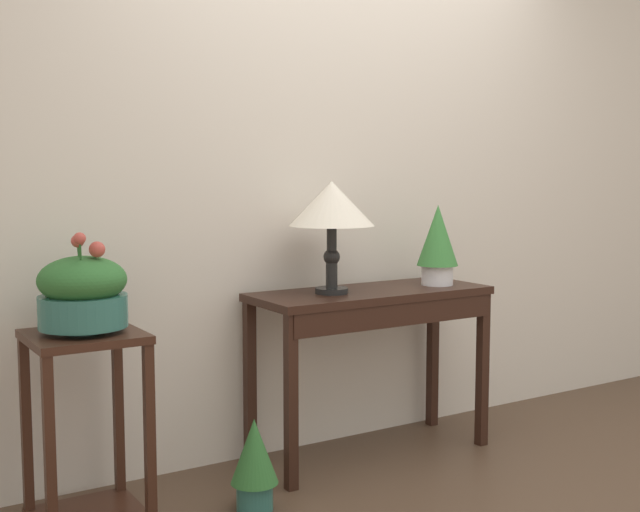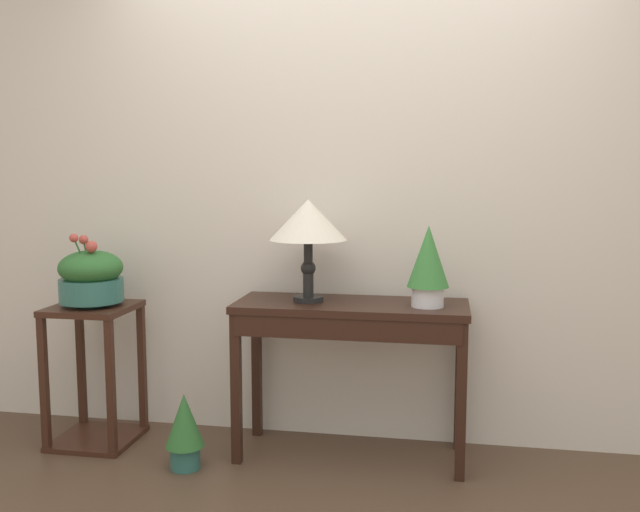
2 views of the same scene
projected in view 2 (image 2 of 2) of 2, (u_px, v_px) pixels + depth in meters
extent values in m
cube|color=beige|center=(358.00, 168.00, 3.51)|extent=(9.00, 0.10, 2.80)
cube|color=black|center=(351.00, 306.00, 3.29)|extent=(1.10, 0.43, 0.03)
cube|color=black|center=(345.00, 329.00, 3.11)|extent=(1.04, 0.03, 0.10)
cube|color=black|center=(236.00, 389.00, 3.25)|extent=(0.04, 0.04, 0.73)
cube|color=black|center=(461.00, 402.00, 3.07)|extent=(0.04, 0.04, 0.73)
cube|color=black|center=(257.00, 368.00, 3.60)|extent=(0.04, 0.04, 0.73)
cube|color=black|center=(460.00, 378.00, 3.42)|extent=(0.04, 0.04, 0.73)
cylinder|color=black|center=(308.00, 299.00, 3.32)|extent=(0.15, 0.15, 0.02)
cylinder|color=black|center=(308.00, 282.00, 3.31)|extent=(0.05, 0.05, 0.14)
sphere|color=black|center=(308.00, 268.00, 3.30)|extent=(0.07, 0.07, 0.07)
cylinder|color=black|center=(308.00, 254.00, 3.29)|extent=(0.04, 0.04, 0.14)
cone|color=beige|center=(308.00, 220.00, 3.27)|extent=(0.37, 0.37, 0.19)
cylinder|color=silver|center=(428.00, 297.00, 3.18)|extent=(0.15, 0.15, 0.09)
cone|color=#387A38|center=(428.00, 256.00, 3.16)|extent=(0.19, 0.19, 0.28)
cube|color=#381E14|center=(92.00, 308.00, 3.47)|extent=(0.40, 0.40, 0.03)
cube|color=#381E14|center=(98.00, 439.00, 3.56)|extent=(0.40, 0.40, 0.03)
cube|color=#381E14|center=(44.00, 383.00, 3.37)|extent=(0.04, 0.03, 0.65)
cube|color=#381E14|center=(111.00, 387.00, 3.31)|extent=(0.04, 0.03, 0.65)
cube|color=#381E14|center=(81.00, 363.00, 3.72)|extent=(0.04, 0.04, 0.65)
cube|color=#381E14|center=(142.00, 366.00, 3.66)|extent=(0.04, 0.04, 0.65)
cylinder|color=#2D665B|center=(92.00, 303.00, 3.47)|extent=(0.14, 0.14, 0.02)
cylinder|color=#2D665B|center=(92.00, 290.00, 3.46)|extent=(0.32, 0.32, 0.12)
ellipsoid|color=#2D662D|center=(91.00, 268.00, 3.45)|extent=(0.31, 0.31, 0.17)
cylinder|color=#2D662D|center=(91.00, 263.00, 3.41)|extent=(0.05, 0.07, 0.17)
sphere|color=#B7473D|center=(91.00, 247.00, 3.37)|extent=(0.06, 0.06, 0.06)
cylinder|color=#2D662D|center=(87.00, 259.00, 3.43)|extent=(0.03, 0.04, 0.20)
sphere|color=#B7473D|center=(84.00, 240.00, 3.41)|extent=(0.05, 0.05, 0.05)
cylinder|color=#2D662D|center=(83.00, 259.00, 3.40)|extent=(0.04, 0.10, 0.22)
sphere|color=#B7473D|center=(74.00, 238.00, 3.34)|extent=(0.04, 0.04, 0.04)
cylinder|color=#2D665B|center=(185.00, 457.00, 3.23)|extent=(0.14, 0.14, 0.11)
cone|color=#2D662D|center=(184.00, 420.00, 3.20)|extent=(0.18, 0.18, 0.25)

